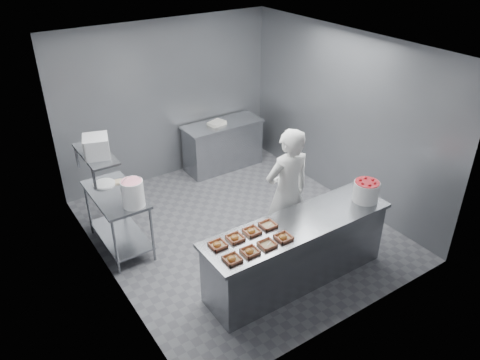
% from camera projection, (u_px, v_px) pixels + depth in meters
% --- Properties ---
extents(floor, '(4.50, 4.50, 0.00)m').
position_uv_depth(floor, '(239.00, 229.00, 7.23)').
color(floor, '#4C4C51').
rests_on(floor, ground).
extents(ceiling, '(4.50, 4.50, 0.00)m').
position_uv_depth(ceiling, '(239.00, 46.00, 5.85)').
color(ceiling, white).
rests_on(ceiling, wall_back).
extents(wall_back, '(4.00, 0.04, 2.80)m').
position_uv_depth(wall_back, '(168.00, 101.00, 8.17)').
color(wall_back, slate).
rests_on(wall_back, ground).
extents(wall_left, '(0.04, 4.50, 2.80)m').
position_uv_depth(wall_left, '(99.00, 188.00, 5.57)').
color(wall_left, slate).
rests_on(wall_left, ground).
extents(wall_right, '(0.04, 4.50, 2.80)m').
position_uv_depth(wall_right, '(342.00, 118.00, 7.50)').
color(wall_right, slate).
rests_on(wall_right, ground).
extents(service_counter, '(2.60, 0.70, 0.90)m').
position_uv_depth(service_counter, '(297.00, 251.00, 6.03)').
color(service_counter, slate).
rests_on(service_counter, ground).
extents(prep_table, '(0.60, 1.20, 0.90)m').
position_uv_depth(prep_table, '(118.00, 212.00, 6.57)').
color(prep_table, slate).
rests_on(prep_table, ground).
extents(back_counter, '(1.50, 0.60, 0.90)m').
position_uv_depth(back_counter, '(223.00, 145.00, 8.82)').
color(back_counter, slate).
rests_on(back_counter, ground).
extents(wall_shelf, '(0.35, 0.90, 0.03)m').
position_uv_depth(wall_shelf, '(96.00, 154.00, 6.02)').
color(wall_shelf, slate).
rests_on(wall_shelf, wall_left).
extents(tray_0, '(0.19, 0.18, 0.06)m').
position_uv_depth(tray_0, '(232.00, 259.00, 5.16)').
color(tray_0, tan).
rests_on(tray_0, service_counter).
extents(tray_1, '(0.19, 0.18, 0.06)m').
position_uv_depth(tray_1, '(250.00, 251.00, 5.28)').
color(tray_1, tan).
rests_on(tray_1, service_counter).
extents(tray_2, '(0.19, 0.18, 0.04)m').
position_uv_depth(tray_2, '(267.00, 244.00, 5.40)').
color(tray_2, tan).
rests_on(tray_2, service_counter).
extents(tray_3, '(0.19, 0.18, 0.06)m').
position_uv_depth(tray_3, '(283.00, 237.00, 5.51)').
color(tray_3, tan).
rests_on(tray_3, service_counter).
extents(tray_4, '(0.19, 0.18, 0.06)m').
position_uv_depth(tray_4, '(218.00, 245.00, 5.38)').
color(tray_4, tan).
rests_on(tray_4, service_counter).
extents(tray_5, '(0.19, 0.18, 0.06)m').
position_uv_depth(tray_5, '(235.00, 238.00, 5.50)').
color(tray_5, tan).
rests_on(tray_5, service_counter).
extents(tray_6, '(0.19, 0.18, 0.06)m').
position_uv_depth(tray_6, '(252.00, 231.00, 5.61)').
color(tray_6, tan).
rests_on(tray_6, service_counter).
extents(tray_7, '(0.19, 0.18, 0.04)m').
position_uv_depth(tray_7, '(268.00, 225.00, 5.73)').
color(tray_7, tan).
rests_on(tray_7, service_counter).
extents(worker, '(0.72, 0.50, 1.88)m').
position_uv_depth(worker, '(287.00, 193.00, 6.36)').
color(worker, white).
rests_on(worker, ground).
extents(strawberry_tub, '(0.34, 0.34, 0.28)m').
position_uv_depth(strawberry_tub, '(366.00, 190.00, 6.20)').
color(strawberry_tub, white).
rests_on(strawberry_tub, service_counter).
extents(glaze_bucket, '(0.31, 0.29, 0.45)m').
position_uv_depth(glaze_bucket, '(133.00, 193.00, 6.06)').
color(glaze_bucket, white).
rests_on(glaze_bucket, prep_table).
extents(bucket_lid, '(0.39, 0.39, 0.02)m').
position_uv_depth(bucket_lid, '(104.00, 184.00, 6.63)').
color(bucket_lid, white).
rests_on(bucket_lid, prep_table).
extents(rag, '(0.17, 0.15, 0.02)m').
position_uv_depth(rag, '(117.00, 182.00, 6.68)').
color(rag, '#CCB28C').
rests_on(rag, prep_table).
extents(appliance, '(0.40, 0.43, 0.26)m').
position_uv_depth(appliance, '(96.00, 146.00, 5.88)').
color(appliance, gray).
rests_on(appliance, wall_shelf).
extents(paper_stack, '(0.33, 0.27, 0.06)m').
position_uv_depth(paper_stack, '(217.00, 123.00, 8.52)').
color(paper_stack, silver).
rests_on(paper_stack, back_counter).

